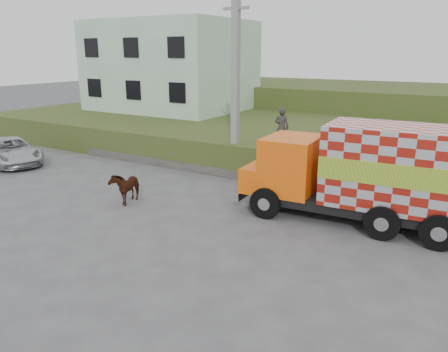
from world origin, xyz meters
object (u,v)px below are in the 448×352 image
Objects in this scene: cargo_truck at (365,173)px; pedestrian at (282,128)px; utility_pole at (235,85)px; cow at (126,186)px; suv at (11,151)px.

cargo_truck is 4.46× the size of pedestrian.
cow is (-1.65, -5.33, -3.46)m from utility_pole.
pedestrian reaches higher than cow.
cow is 7.01m from pedestrian.
cow is at bearing -79.03° from suv.
utility_pole reaches higher than pedestrian.
utility_pole reaches higher than cargo_truck.
cow is (-8.10, -2.55, -1.08)m from cargo_truck.
utility_pole is at bearing 57.64° from cow.
cargo_truck is at bearing 135.94° from pedestrian.
pedestrian reaches higher than suv.
cargo_truck is 1.62× the size of suv.
utility_pole is at bearing 153.36° from cargo_truck.
suv is (-10.75, -3.95, -3.43)m from utility_pole.
cargo_truck is (6.45, -2.78, -2.38)m from utility_pole.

